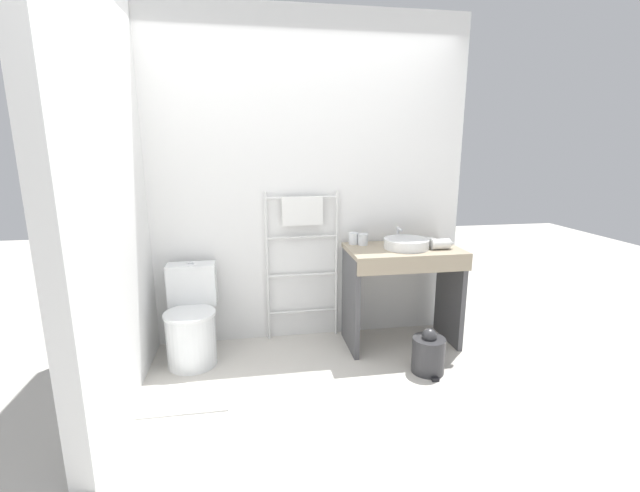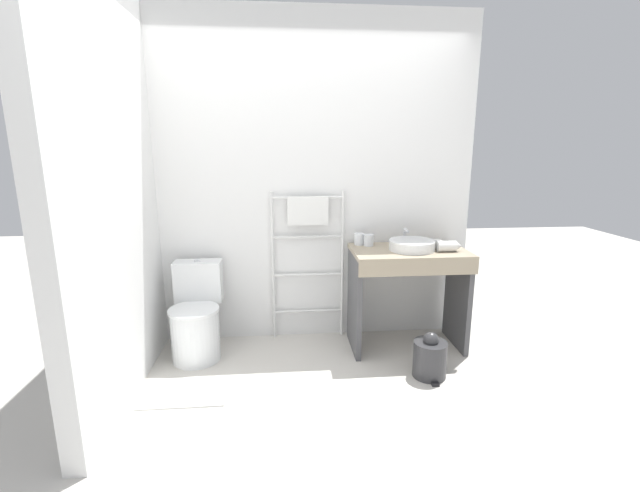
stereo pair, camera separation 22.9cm
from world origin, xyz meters
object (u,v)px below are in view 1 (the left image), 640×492
(hair_dryer, at_px, (441,244))
(trash_bin, at_px, (428,354))
(cup_near_edge, at_px, (363,239))
(towel_radiator, at_px, (302,235))
(sink_basin, at_px, (406,243))
(toilet, at_px, (192,323))
(cup_near_wall, at_px, (353,238))

(hair_dryer, xyz_separation_m, trash_bin, (-0.24, -0.41, -0.73))
(cup_near_edge, bearing_deg, towel_radiator, 168.61)
(cup_near_edge, height_order, trash_bin, cup_near_edge)
(sink_basin, distance_m, cup_near_edge, 0.36)
(towel_radiator, xyz_separation_m, sink_basin, (0.80, -0.28, -0.04))
(cup_near_edge, bearing_deg, toilet, -172.98)
(hair_dryer, height_order, trash_bin, hair_dryer)
(sink_basin, relative_size, cup_near_wall, 3.74)
(hair_dryer, relative_size, trash_bin, 0.59)
(toilet, xyz_separation_m, trash_bin, (1.72, -0.47, -0.16))
(trash_bin, bearing_deg, toilet, 164.62)
(cup_near_wall, bearing_deg, towel_radiator, 172.52)
(cup_near_edge, distance_m, trash_bin, 1.03)
(towel_radiator, distance_m, hair_dryer, 1.12)
(sink_basin, bearing_deg, towel_radiator, 161.02)
(cup_near_wall, height_order, hair_dryer, cup_near_wall)
(toilet, height_order, cup_near_wall, cup_near_wall)
(cup_near_edge, bearing_deg, sink_basin, -29.66)
(sink_basin, relative_size, hair_dryer, 1.81)
(toilet, height_order, sink_basin, sink_basin)
(cup_near_wall, xyz_separation_m, trash_bin, (0.41, -0.69, -0.73))
(cup_near_edge, bearing_deg, cup_near_wall, 148.13)
(sink_basin, relative_size, trash_bin, 1.06)
(cup_near_edge, xyz_separation_m, trash_bin, (0.34, -0.64, -0.73))
(toilet, distance_m, trash_bin, 1.79)
(toilet, xyz_separation_m, towel_radiator, (0.90, 0.27, 0.60))
(toilet, xyz_separation_m, cup_near_wall, (1.32, 0.21, 0.57))
(toilet, bearing_deg, cup_near_edge, 7.02)
(cup_near_wall, height_order, cup_near_edge, cup_near_wall)
(toilet, relative_size, sink_basin, 2.06)
(towel_radiator, xyz_separation_m, cup_near_wall, (0.42, -0.06, -0.03))
(towel_radiator, relative_size, trash_bin, 3.74)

